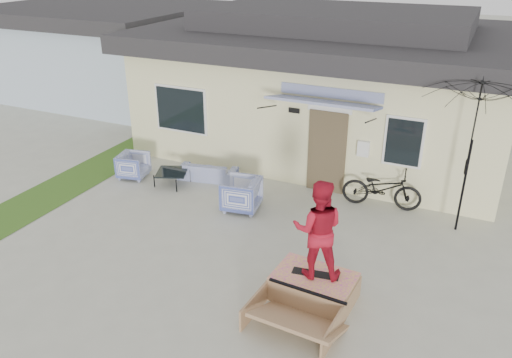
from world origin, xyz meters
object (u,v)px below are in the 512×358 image
at_px(loveseat, 208,168).
at_px(skateboard, 315,273).
at_px(bicycle, 382,184).
at_px(patio_umbrella, 469,156).
at_px(skate_ramp, 314,287).
at_px(armchair_right, 241,193).
at_px(coffee_table, 172,178).
at_px(skater, 318,228).
at_px(armchair_left, 133,164).

xyz_separation_m(loveseat, skateboard, (4.21, -3.57, 0.18)).
height_order(bicycle, patio_umbrella, patio_umbrella).
xyz_separation_m(loveseat, skate_ramp, (4.21, -3.61, -0.07)).
distance_m(skate_ramp, skateboard, 0.26).
bearing_deg(skateboard, armchair_right, 129.71).
xyz_separation_m(armchair_right, coffee_table, (-2.23, 0.46, -0.24)).
distance_m(coffee_table, skate_ramp, 5.68).
relative_size(loveseat, skateboard, 1.92).
distance_m(loveseat, skater, 5.63).
height_order(patio_umbrella, skateboard, patio_umbrella).
bearing_deg(skateboard, bicycle, 77.39).
bearing_deg(armchair_right, bicycle, 108.38).
bearing_deg(skateboard, skater, 0.00).
bearing_deg(skate_ramp, bicycle, 89.09).
xyz_separation_m(armchair_left, armchair_right, (3.43, -0.42, 0.06)).
height_order(loveseat, coffee_table, loveseat).
height_order(armchair_left, skate_ramp, armchair_left).
bearing_deg(coffee_table, armchair_right, -11.64).
bearing_deg(patio_umbrella, armchair_right, -166.61).
relative_size(armchair_right, skater, 0.48).
bearing_deg(patio_umbrella, loveseat, 179.71).
bearing_deg(armchair_right, skateboard, 39.18).
relative_size(patio_umbrella, skateboard, 3.28).
relative_size(coffee_table, skate_ramp, 0.41).
bearing_deg(skate_ramp, patio_umbrella, 63.67).
height_order(armchair_right, skateboard, armchair_right).
xyz_separation_m(armchair_right, skater, (2.65, -2.41, 0.98)).
bearing_deg(skate_ramp, loveseat, 143.13).
relative_size(bicycle, patio_umbrella, 0.69).
distance_m(loveseat, armchair_right, 1.95).
bearing_deg(skater, armchair_right, -58.69).
height_order(armchair_right, coffee_table, armchair_right).
distance_m(coffee_table, bicycle, 5.32).
height_order(patio_umbrella, skater, skater).
height_order(coffee_table, skater, skater).
xyz_separation_m(armchair_left, skateboard, (6.08, -2.83, 0.12)).
bearing_deg(skater, loveseat, -56.58).
bearing_deg(armchair_right, skater, 39.18).
distance_m(loveseat, skate_ramp, 5.55).
bearing_deg(bicycle, coffee_table, 94.40).
xyz_separation_m(patio_umbrella, skate_ramp, (-2.07, -3.58, -1.52)).
distance_m(skate_ramp, skater, 1.18).
distance_m(bicycle, skater, 4.01).
xyz_separation_m(coffee_table, skate_ramp, (4.87, -2.92, 0.05)).
bearing_deg(coffee_table, bicycle, 11.34).
distance_m(bicycle, skate_ramp, 3.99).
bearing_deg(bicycle, skateboard, 168.39).
relative_size(armchair_left, coffee_table, 0.98).
xyz_separation_m(skateboard, skater, (0.00, 0.00, 0.92)).
bearing_deg(skater, coffee_table, -46.83).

